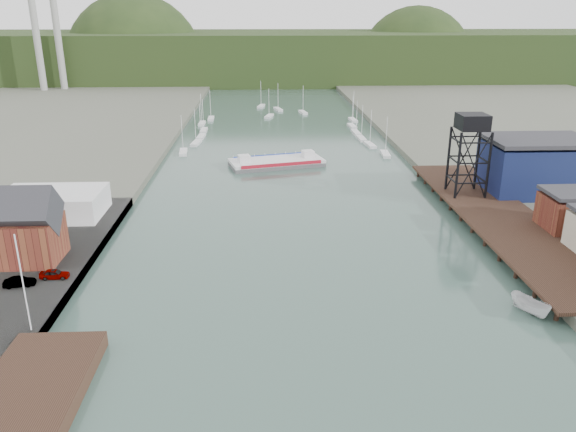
{
  "coord_description": "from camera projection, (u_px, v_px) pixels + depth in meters",
  "views": [
    {
      "loc": [
        -5.59,
        -48.36,
        36.43
      ],
      "look_at": [
        -1.53,
        41.02,
        4.0
      ],
      "focal_mm": 35.0,
      "sensor_mm": 36.0,
      "label": 1
    }
  ],
  "objects": [
    {
      "name": "distant_hills",
      "position": [
        264.0,
        59.0,
        337.39
      ],
      "size": [
        500.0,
        120.0,
        80.0
      ],
      "color": "#1F2F15",
      "rests_on": "ground"
    },
    {
      "name": "smokestacks",
      "position": [
        46.0,
        28.0,
        261.68
      ],
      "size": [
        11.2,
        8.2,
        60.0
      ],
      "color": "#969792",
      "rests_on": "ground"
    },
    {
      "name": "car_west_b",
      "position": [
        19.0,
        282.0,
        75.67
      ],
      "size": [
        4.26,
        2.13,
        1.34
      ],
      "primitive_type": "imported",
      "rotation": [
        0.0,
        0.0,
        1.75
      ],
      "color": "#999999",
      "rests_on": "west_quay"
    },
    {
      "name": "lift_tower",
      "position": [
        472.0,
        127.0,
        108.71
      ],
      "size": [
        6.5,
        6.5,
        16.0
      ],
      "color": "black",
      "rests_on": "east_pier"
    },
    {
      "name": "white_shed",
      "position": [
        52.0,
        204.0,
        101.84
      ],
      "size": [
        18.0,
        12.0,
        4.5
      ],
      "primitive_type": "cube",
      "color": "silver",
      "rests_on": "west_quay"
    },
    {
      "name": "east_pier",
      "position": [
        500.0,
        216.0,
        101.27
      ],
      "size": [
        14.0,
        70.0,
        2.45
      ],
      "color": "black",
      "rests_on": "ground"
    },
    {
      "name": "west_quay",
      "position": [
        8.0,
        296.0,
        74.88
      ],
      "size": [
        16.0,
        80.0,
        1.6
      ],
      "primitive_type": "cube",
      "color": "slate",
      "rests_on": "ground"
    },
    {
      "name": "blue_shed",
      "position": [
        536.0,
        166.0,
        114.16
      ],
      "size": [
        20.5,
        14.5,
        11.3
      ],
      "color": "#0D1B3D",
      "rests_on": "east_land"
    },
    {
      "name": "chain_ferry",
      "position": [
        277.0,
        162.0,
        141.72
      ],
      "size": [
        24.83,
        14.83,
        3.35
      ],
      "rotation": [
        0.0,
        0.0,
        0.25
      ],
      "color": "#515153",
      "rests_on": "ground"
    },
    {
      "name": "harbor_building",
      "position": [
        17.0,
        232.0,
        82.38
      ],
      "size": [
        12.2,
        8.2,
        8.9
      ],
      "color": "#511B17",
      "rests_on": "west_quay"
    },
    {
      "name": "flagpole",
      "position": [
        23.0,
        284.0,
        63.47
      ],
      "size": [
        0.16,
        0.16,
        12.0
      ],
      "primitive_type": "cylinder",
      "color": "silver",
      "rests_on": "west_quay"
    },
    {
      "name": "ground",
      "position": [
        321.0,
        387.0,
        58.07
      ],
      "size": [
        600.0,
        600.0,
        0.0
      ],
      "primitive_type": "plane",
      "color": "#2A423C",
      "rests_on": "ground"
    },
    {
      "name": "west_stage",
      "position": [
        35.0,
        387.0,
        56.53
      ],
      "size": [
        10.0,
        18.0,
        1.8
      ],
      "primitive_type": "cube",
      "color": "black",
      "rests_on": "ground"
    },
    {
      "name": "motorboat",
      "position": [
        530.0,
        306.0,
        71.74
      ],
      "size": [
        4.52,
        6.38,
        2.31
      ],
      "primitive_type": "imported",
      "rotation": [
        0.0,
        0.0,
        0.42
      ],
      "color": "silver",
      "rests_on": "ground"
    },
    {
      "name": "marina_sailboats",
      "position": [
        280.0,
        127.0,
        188.0
      ],
      "size": [
        57.71,
        92.65,
        0.9
      ],
      "color": "silver",
      "rests_on": "ground"
    },
    {
      "name": "car_west_a",
      "position": [
        54.0,
        274.0,
        77.96
      ],
      "size": [
        4.03,
        1.67,
        1.37
      ],
      "primitive_type": "imported",
      "rotation": [
        0.0,
        0.0,
        1.59
      ],
      "color": "#999999",
      "rests_on": "west_quay"
    }
  ]
}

